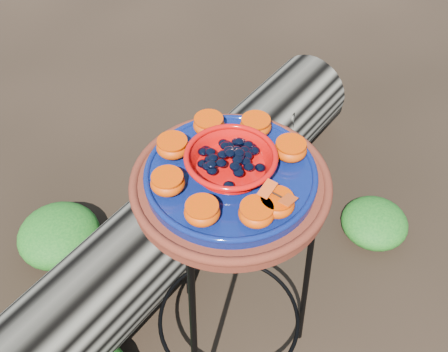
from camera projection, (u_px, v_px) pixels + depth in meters
ground at (229, 343)px, 1.72m from camera, size 60.00×60.00×0.00m
plant_stand at (229, 280)px, 1.47m from camera, size 0.44×0.44×0.70m
terracotta_saucer at (231, 186)px, 1.20m from camera, size 0.42×0.42×0.03m
cobalt_plate at (231, 176)px, 1.18m from camera, size 0.36×0.36×0.02m
red_bowl at (231, 164)px, 1.15m from camera, size 0.18×0.18×0.05m
glass_gems at (231, 151)px, 1.13m from camera, size 0.14×0.14×0.02m
orange_half_0 at (277, 204)px, 1.09m from camera, size 0.07×0.07×0.04m
orange_half_1 at (290, 150)px, 1.19m from camera, size 0.07×0.07×0.04m
orange_half_2 at (256, 126)px, 1.24m from camera, size 0.07×0.07×0.04m
orange_half_3 at (209, 125)px, 1.24m from camera, size 0.07×0.07×0.04m
orange_half_4 at (173, 147)px, 1.20m from camera, size 0.07×0.07×0.04m
orange_half_5 at (168, 183)px, 1.12m from camera, size 0.07×0.07×0.04m
orange_half_6 at (202, 212)px, 1.07m from camera, size 0.07×0.07×0.04m
orange_half_7 at (256, 213)px, 1.07m from camera, size 0.07×0.07×0.04m
butterfly at (278, 195)px, 1.07m from camera, size 0.10×0.08×0.01m
driftwood_log at (192, 204)px, 1.91m from camera, size 1.66×0.88×0.30m
foliage_right at (375, 222)px, 1.97m from camera, size 0.23×0.23×0.12m
foliage_back at (59, 234)px, 1.92m from camera, size 0.28×0.28×0.14m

